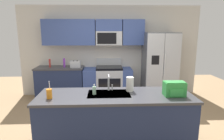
% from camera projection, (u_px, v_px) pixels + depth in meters
% --- Properties ---
extents(ground_plane, '(9.00, 9.00, 0.00)m').
position_uv_depth(ground_plane, '(113.00, 127.00, 3.85)').
color(ground_plane, '#997A56').
rests_on(ground_plane, ground).
extents(kitchen_wall_unit, '(5.20, 0.43, 2.60)m').
position_uv_depth(kitchen_wall_unit, '(105.00, 46.00, 5.59)').
color(kitchen_wall_unit, beige).
rests_on(kitchen_wall_unit, ground).
extents(back_counter, '(1.31, 0.63, 0.90)m').
position_uv_depth(back_counter, '(61.00, 83.00, 5.46)').
color(back_counter, '#1E2A4D').
rests_on(back_counter, ground).
extents(range_oven, '(1.36, 0.61, 1.10)m').
position_uv_depth(range_oven, '(108.00, 82.00, 5.53)').
color(range_oven, '#B7BABF').
rests_on(range_oven, ground).
extents(refrigerator, '(0.90, 0.76, 1.85)m').
position_uv_depth(refrigerator, '(159.00, 66.00, 5.42)').
color(refrigerator, '#4C4F54').
rests_on(refrigerator, ground).
extents(island_counter, '(2.46, 0.82, 0.90)m').
position_uv_depth(island_counter, '(115.00, 120.00, 3.16)').
color(island_counter, '#1E2A4D').
rests_on(island_counter, ground).
extents(toaster, '(0.28, 0.16, 0.18)m').
position_uv_depth(toaster, '(76.00, 64.00, 5.33)').
color(toaster, '#B7BABF').
rests_on(toaster, back_counter).
extents(pepper_mill, '(0.05, 0.05, 0.23)m').
position_uv_depth(pepper_mill, '(50.00, 63.00, 5.34)').
color(pepper_mill, '#B2332D').
rests_on(pepper_mill, back_counter).
extents(bottle_purple, '(0.06, 0.06, 0.25)m').
position_uv_depth(bottle_purple, '(64.00, 63.00, 5.34)').
color(bottle_purple, purple).
rests_on(bottle_purple, back_counter).
extents(sink_faucet, '(0.08, 0.21, 0.28)m').
position_uv_depth(sink_faucet, '(109.00, 81.00, 3.22)').
color(sink_faucet, '#B7BABF').
rests_on(sink_faucet, island_counter).
extents(drink_cup_orange, '(0.08, 0.08, 0.27)m').
position_uv_depth(drink_cup_orange, '(49.00, 94.00, 2.88)').
color(drink_cup_orange, orange).
rests_on(drink_cup_orange, island_counter).
extents(soap_dispenser, '(0.06, 0.06, 0.17)m').
position_uv_depth(soap_dispenser, '(94.00, 90.00, 3.06)').
color(soap_dispenser, '#A5D8B2').
rests_on(soap_dispenser, island_counter).
extents(paper_towel_roll, '(0.12, 0.12, 0.24)m').
position_uv_depth(paper_towel_roll, '(130.00, 84.00, 3.23)').
color(paper_towel_roll, white).
rests_on(paper_towel_roll, island_counter).
extents(backpack, '(0.32, 0.22, 0.23)m').
position_uv_depth(backpack, '(174.00, 88.00, 2.99)').
color(backpack, green).
rests_on(backpack, island_counter).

